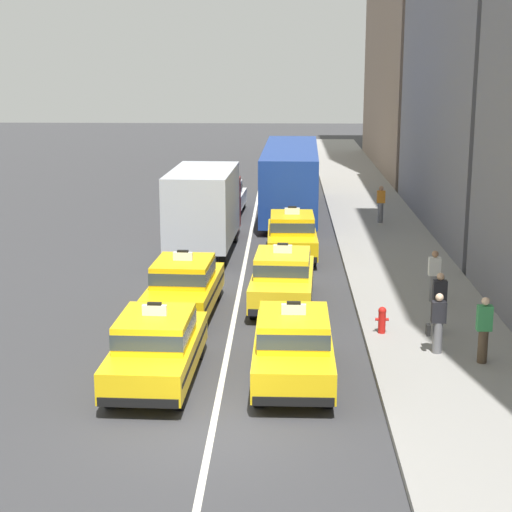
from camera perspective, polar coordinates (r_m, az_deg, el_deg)
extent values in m
plane|color=#353538|center=(17.34, -3.02, -11.88)|extent=(160.00, 160.00, 0.00)
cube|color=silver|center=(36.40, -0.33, 1.71)|extent=(0.14, 80.00, 0.01)
cube|color=gray|center=(31.75, 9.45, -0.10)|extent=(4.00, 90.00, 0.15)
cube|color=slate|center=(37.92, 16.58, 15.61)|extent=(6.00, 16.96, 18.39)
cylinder|color=black|center=(21.39, -7.94, -6.04)|extent=(0.26, 0.65, 0.64)
cylinder|color=black|center=(21.15, -3.99, -6.17)|extent=(0.26, 0.65, 0.64)
cylinder|color=black|center=(18.61, -9.84, -9.16)|extent=(0.26, 0.65, 0.64)
cylinder|color=black|center=(18.33, -5.28, -9.37)|extent=(0.26, 0.65, 0.64)
cube|color=yellow|center=(19.72, -6.75, -6.63)|extent=(1.94, 4.55, 0.70)
cube|color=black|center=(19.71, -6.75, -6.50)|extent=(1.95, 4.20, 0.10)
cube|color=yellow|center=(19.37, -6.88, -4.92)|extent=(1.67, 2.15, 0.64)
cube|color=#2D3842|center=(19.37, -6.88, -4.92)|extent=(1.69, 2.17, 0.35)
cube|color=white|center=(19.23, -6.92, -3.68)|extent=(0.56, 0.14, 0.24)
cube|color=black|center=(19.19, -6.93, -3.25)|extent=(0.32, 0.12, 0.06)
cube|color=black|center=(21.86, -5.68, -5.27)|extent=(1.71, 0.19, 0.20)
cube|color=black|center=(17.80, -8.02, -9.81)|extent=(1.71, 0.19, 0.20)
cylinder|color=black|center=(26.37, -5.89, -2.22)|extent=(0.27, 0.65, 0.64)
cylinder|color=black|center=(26.14, -2.71, -2.31)|extent=(0.27, 0.65, 0.64)
cylinder|color=black|center=(23.50, -7.27, -4.22)|extent=(0.27, 0.65, 0.64)
cylinder|color=black|center=(23.24, -3.70, -4.34)|extent=(0.27, 0.65, 0.64)
cube|color=yellow|center=(24.70, -4.89, -2.44)|extent=(2.03, 4.59, 0.70)
cube|color=black|center=(24.69, -4.89, -2.33)|extent=(2.03, 4.23, 0.10)
cube|color=yellow|center=(24.38, -4.98, -1.02)|extent=(1.71, 2.18, 0.64)
cube|color=#2D3842|center=(24.38, -4.98, -1.02)|extent=(1.73, 2.20, 0.35)
cube|color=white|center=(24.28, -5.00, -0.01)|extent=(0.57, 0.15, 0.24)
cube|color=black|center=(24.24, -5.00, 0.33)|extent=(0.33, 0.13, 0.06)
cube|color=black|center=(26.87, -4.08, -1.67)|extent=(1.71, 0.23, 0.20)
cube|color=black|center=(22.69, -5.81, -4.57)|extent=(1.71, 0.23, 0.20)
cylinder|color=black|center=(34.40, -4.66, 1.51)|extent=(0.26, 0.65, 0.64)
cylinder|color=black|center=(34.17, -1.51, 1.47)|extent=(0.26, 0.65, 0.64)
cylinder|color=black|center=(30.65, -5.77, 0.00)|extent=(0.26, 0.65, 0.64)
cylinder|color=black|center=(30.38, -2.23, -0.06)|extent=(0.26, 0.65, 0.64)
cube|color=maroon|center=(35.03, -2.91, 3.50)|extent=(2.18, 2.28, 2.10)
cube|color=#2D3842|center=(36.03, -2.71, 4.27)|extent=(1.93, 0.13, 0.76)
cube|color=#B2B7C1|center=(31.75, -3.64, 3.46)|extent=(2.50, 5.28, 2.70)
cylinder|color=black|center=(41.71, -2.91, 3.64)|extent=(0.27, 0.65, 0.64)
cylinder|color=black|center=(41.55, -0.94, 3.62)|extent=(0.27, 0.65, 0.64)
cylinder|color=black|center=(38.94, -3.45, 2.93)|extent=(0.27, 0.65, 0.64)
cylinder|color=black|center=(38.77, -1.34, 2.91)|extent=(0.27, 0.65, 0.64)
cube|color=silver|center=(40.18, -2.16, 3.75)|extent=(1.95, 4.38, 0.66)
cube|color=silver|center=(39.98, -2.18, 4.62)|extent=(1.64, 1.97, 0.60)
cube|color=#2D3842|center=(39.98, -2.18, 4.62)|extent=(1.67, 1.99, 0.33)
cylinder|color=black|center=(21.24, 0.52, -6.05)|extent=(0.24, 0.64, 0.64)
cylinder|color=black|center=(21.25, 4.52, -6.09)|extent=(0.24, 0.64, 0.64)
cylinder|color=black|center=(18.39, 0.21, -9.24)|extent=(0.24, 0.64, 0.64)
cylinder|color=black|center=(18.40, 4.87, -9.27)|extent=(0.24, 0.64, 0.64)
cube|color=yellow|center=(19.67, 2.54, -6.60)|extent=(1.83, 4.51, 0.70)
cube|color=black|center=(19.66, 2.54, -6.46)|extent=(1.85, 4.15, 0.10)
cube|color=yellow|center=(19.31, 2.56, -4.89)|extent=(1.61, 2.11, 0.64)
cube|color=#2D3842|center=(19.31, 2.56, -4.89)|extent=(1.63, 2.13, 0.35)
cube|color=white|center=(19.18, 2.58, -3.64)|extent=(0.56, 0.12, 0.24)
cube|color=black|center=(19.13, 2.58, -3.21)|extent=(0.32, 0.11, 0.06)
cube|color=black|center=(21.84, 2.52, -5.23)|extent=(1.71, 0.15, 0.20)
cube|color=black|center=(17.71, 2.56, -9.81)|extent=(1.71, 0.15, 0.20)
cylinder|color=black|center=(27.14, 0.44, -1.70)|extent=(0.27, 0.65, 0.64)
cylinder|color=black|center=(27.07, 3.55, -1.76)|extent=(0.27, 0.65, 0.64)
cylinder|color=black|center=(24.21, -0.11, -3.58)|extent=(0.27, 0.65, 0.64)
cylinder|color=black|center=(24.13, 3.39, -3.66)|extent=(0.27, 0.65, 0.64)
cube|color=yellow|center=(25.53, 1.83, -1.87)|extent=(2.02, 4.58, 0.70)
cube|color=black|center=(25.52, 1.83, -1.76)|extent=(2.02, 4.22, 0.10)
cube|color=yellow|center=(25.21, 1.82, -0.49)|extent=(1.70, 2.18, 0.64)
cube|color=#2D3842|center=(25.21, 1.82, -0.49)|extent=(1.72, 2.20, 0.35)
cube|color=white|center=(25.11, 1.83, 0.49)|extent=(0.57, 0.15, 0.24)
cube|color=black|center=(25.08, 1.83, 0.82)|extent=(0.32, 0.13, 0.06)
cube|color=black|center=(27.73, 2.06, -1.16)|extent=(1.71, 0.22, 0.20)
cube|color=black|center=(23.48, 1.55, -3.88)|extent=(1.71, 0.22, 0.20)
cylinder|color=black|center=(33.23, 1.13, 1.13)|extent=(0.25, 0.64, 0.64)
cylinder|color=black|center=(33.26, 3.67, 1.11)|extent=(0.25, 0.64, 0.64)
cylinder|color=black|center=(30.25, 1.10, -0.11)|extent=(0.25, 0.64, 0.64)
cylinder|color=black|center=(30.28, 3.90, -0.13)|extent=(0.25, 0.64, 0.64)
cube|color=yellow|center=(31.67, 2.45, 1.15)|extent=(1.85, 4.52, 0.70)
cube|color=black|center=(31.66, 2.45, 1.24)|extent=(1.86, 4.16, 0.10)
cube|color=yellow|center=(31.38, 2.47, 2.28)|extent=(1.62, 2.12, 0.64)
cube|color=#2D3842|center=(31.38, 2.47, 2.28)|extent=(1.64, 2.14, 0.35)
cube|color=white|center=(31.30, 2.48, 3.07)|extent=(0.56, 0.13, 0.24)
cube|color=black|center=(31.27, 2.48, 3.34)|extent=(0.32, 0.11, 0.06)
cube|color=black|center=(33.88, 2.38, 1.53)|extent=(1.71, 0.16, 0.20)
cube|color=black|center=(29.57, 2.53, -0.24)|extent=(1.71, 0.16, 0.20)
cylinder|color=black|center=(43.72, 1.11, 4.11)|extent=(0.25, 0.65, 0.64)
cylinder|color=black|center=(43.69, 3.74, 4.08)|extent=(0.25, 0.65, 0.64)
cylinder|color=black|center=(37.11, 0.71, 2.43)|extent=(0.25, 0.65, 0.64)
cylinder|color=black|center=(37.07, 3.80, 2.39)|extent=(0.25, 0.65, 0.64)
cube|color=navy|center=(40.15, 2.36, 5.36)|extent=(2.76, 11.26, 2.90)
cube|color=#2D3842|center=(40.12, 2.37, 5.72)|extent=(2.77, 10.81, 0.84)
cube|color=black|center=(45.52, 2.50, 7.84)|extent=(2.13, 0.13, 0.36)
cylinder|color=black|center=(50.79, 1.50, 5.42)|extent=(0.26, 0.65, 0.64)
cylinder|color=black|center=(50.76, 3.17, 5.40)|extent=(0.26, 0.65, 0.64)
cylinder|color=black|center=(47.77, 1.36, 4.91)|extent=(0.26, 0.65, 0.64)
cylinder|color=black|center=(47.73, 3.14, 4.89)|extent=(0.26, 0.65, 0.64)
cube|color=yellow|center=(49.21, 2.30, 5.57)|extent=(1.93, 4.55, 0.70)
cube|color=black|center=(49.20, 2.30, 5.62)|extent=(1.94, 4.19, 0.10)
cube|color=yellow|center=(48.97, 2.30, 6.32)|extent=(1.66, 2.14, 0.64)
cube|color=#2D3842|center=(48.97, 2.30, 6.32)|extent=(1.68, 2.16, 0.35)
cube|color=white|center=(48.92, 2.30, 6.83)|extent=(0.56, 0.14, 0.24)
cube|color=black|center=(48.90, 2.30, 7.00)|extent=(0.32, 0.12, 0.06)
cube|color=black|center=(51.43, 2.35, 5.63)|extent=(1.71, 0.19, 0.20)
cube|color=black|center=(47.06, 2.23, 4.90)|extent=(1.71, 0.19, 0.20)
cylinder|color=slate|center=(37.86, 8.47, 2.93)|extent=(0.24, 0.24, 0.89)
cube|color=orange|center=(37.74, 8.50, 4.01)|extent=(0.36, 0.22, 0.55)
sphere|color=#9E7051|center=(37.68, 8.52, 4.58)|extent=(0.20, 0.20, 0.20)
cylinder|color=#473828|center=(21.13, 15.17, -5.96)|extent=(0.24, 0.24, 0.82)
cube|color=#338C4C|center=(20.91, 15.29, -4.09)|extent=(0.36, 0.22, 0.62)
sphere|color=beige|center=(20.79, 15.36, -2.98)|extent=(0.20, 0.20, 0.20)
cylinder|color=slate|center=(25.95, 11.98, -2.17)|extent=(0.24, 0.24, 0.81)
cube|color=silver|center=(25.78, 12.06, -0.70)|extent=(0.36, 0.22, 0.56)
sphere|color=#9E7051|center=(25.69, 12.10, 0.14)|extent=(0.20, 0.20, 0.20)
cube|color=brown|center=(25.94, 12.53, -1.73)|extent=(0.10, 0.20, 0.28)
cylinder|color=#23232D|center=(23.04, 12.31, -4.15)|extent=(0.24, 0.24, 0.83)
cube|color=black|center=(22.83, 12.40, -2.40)|extent=(0.36, 0.22, 0.63)
sphere|color=tan|center=(22.72, 12.46, -1.37)|extent=(0.20, 0.20, 0.20)
cylinder|color=slate|center=(21.54, 12.24, -5.44)|extent=(0.24, 0.24, 0.80)
cube|color=black|center=(21.34, 12.33, -3.74)|extent=(0.36, 0.22, 0.54)
sphere|color=beige|center=(21.23, 12.38, -2.76)|extent=(0.20, 0.20, 0.20)
cube|color=black|center=(21.44, 11.63, -4.94)|extent=(0.10, 0.20, 0.28)
cylinder|color=red|center=(22.81, 8.56, -4.48)|extent=(0.20, 0.20, 0.60)
sphere|color=red|center=(22.71, 8.59, -3.71)|extent=(0.22, 0.22, 0.22)
cylinder|color=red|center=(22.77, 8.24, -4.29)|extent=(0.10, 0.08, 0.08)
cylinder|color=red|center=(22.80, 8.90, -4.29)|extent=(0.10, 0.08, 0.08)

